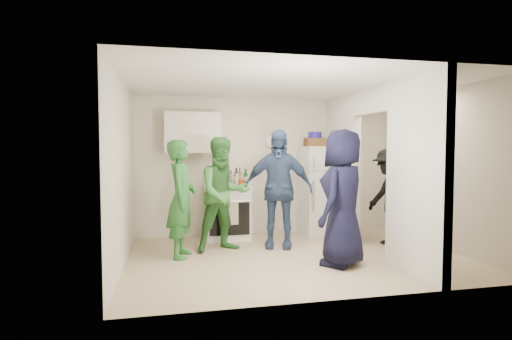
{
  "coord_description": "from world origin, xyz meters",
  "views": [
    {
      "loc": [
        -1.78,
        -5.5,
        1.58
      ],
      "look_at": [
        -0.51,
        0.4,
        1.25
      ],
      "focal_mm": 28.0,
      "sensor_mm": 36.0,
      "label": 1
    }
  ],
  "objects_px": {
    "blue_bowl": "(315,135)",
    "person_green_center": "(224,194)",
    "fridge": "(321,191)",
    "person_navy": "(343,198)",
    "stove": "(227,212)",
    "wicker_basket": "(315,142)",
    "person_nook": "(390,197)",
    "person_green_left": "(181,199)",
    "yellow_cup_stack_top": "(335,139)",
    "person_denim": "(278,189)"
  },
  "relations": [
    {
      "from": "blue_bowl",
      "to": "person_green_center",
      "type": "distance_m",
      "value": 2.18
    },
    {
      "from": "fridge",
      "to": "blue_bowl",
      "type": "bearing_deg",
      "value": 153.43
    },
    {
      "from": "person_navy",
      "to": "stove",
      "type": "bearing_deg",
      "value": -98.83
    },
    {
      "from": "fridge",
      "to": "wicker_basket",
      "type": "height_order",
      "value": "wicker_basket"
    },
    {
      "from": "blue_bowl",
      "to": "person_nook",
      "type": "xyz_separation_m",
      "value": [
        0.91,
        -1.05,
        -1.03
      ]
    },
    {
      "from": "wicker_basket",
      "to": "person_green_left",
      "type": "height_order",
      "value": "wicker_basket"
    },
    {
      "from": "blue_bowl",
      "to": "person_nook",
      "type": "relative_size",
      "value": 0.15
    },
    {
      "from": "person_nook",
      "to": "person_green_center",
      "type": "bearing_deg",
      "value": -100.93
    },
    {
      "from": "stove",
      "to": "yellow_cup_stack_top",
      "type": "distance_m",
      "value": 2.33
    },
    {
      "from": "fridge",
      "to": "person_navy",
      "type": "xyz_separation_m",
      "value": [
        -0.42,
        -1.88,
        0.11
      ]
    },
    {
      "from": "fridge",
      "to": "person_green_left",
      "type": "distance_m",
      "value": 2.72
    },
    {
      "from": "stove",
      "to": "blue_bowl",
      "type": "xyz_separation_m",
      "value": [
        1.62,
        0.02,
        1.35
      ]
    },
    {
      "from": "person_nook",
      "to": "stove",
      "type": "bearing_deg",
      "value": -118.12
    },
    {
      "from": "person_navy",
      "to": "person_nook",
      "type": "xyz_separation_m",
      "value": [
        1.23,
        0.88,
        -0.12
      ]
    },
    {
      "from": "stove",
      "to": "person_green_center",
      "type": "height_order",
      "value": "person_green_center"
    },
    {
      "from": "yellow_cup_stack_top",
      "to": "person_nook",
      "type": "xyz_separation_m",
      "value": [
        0.59,
        -0.9,
        -0.95
      ]
    },
    {
      "from": "wicker_basket",
      "to": "person_denim",
      "type": "xyz_separation_m",
      "value": [
        -0.92,
        -0.79,
        -0.75
      ]
    },
    {
      "from": "person_green_center",
      "to": "person_green_left",
      "type": "bearing_deg",
      "value": -174.33
    },
    {
      "from": "yellow_cup_stack_top",
      "to": "person_green_left",
      "type": "xyz_separation_m",
      "value": [
        -2.75,
        -0.91,
        -0.89
      ]
    },
    {
      "from": "person_navy",
      "to": "person_denim",
      "type": "bearing_deg",
      "value": -105.52
    },
    {
      "from": "person_denim",
      "to": "blue_bowl",
      "type": "bearing_deg",
      "value": 59.71
    },
    {
      "from": "person_green_left",
      "to": "person_navy",
      "type": "bearing_deg",
      "value": -100.41
    },
    {
      "from": "stove",
      "to": "person_green_left",
      "type": "xyz_separation_m",
      "value": [
        -0.81,
        -1.04,
        0.39
      ]
    },
    {
      "from": "fridge",
      "to": "person_denim",
      "type": "relative_size",
      "value": 0.86
    },
    {
      "from": "fridge",
      "to": "yellow_cup_stack_top",
      "type": "bearing_deg",
      "value": -24.44
    },
    {
      "from": "wicker_basket",
      "to": "person_green_left",
      "type": "distance_m",
      "value": 2.78
    },
    {
      "from": "blue_bowl",
      "to": "person_navy",
      "type": "bearing_deg",
      "value": -99.45
    },
    {
      "from": "blue_bowl",
      "to": "person_green_center",
      "type": "relative_size",
      "value": 0.14
    },
    {
      "from": "wicker_basket",
      "to": "person_green_left",
      "type": "xyz_separation_m",
      "value": [
        -2.43,
        -1.06,
        -0.84
      ]
    },
    {
      "from": "blue_bowl",
      "to": "wicker_basket",
      "type": "bearing_deg",
      "value": 0.0
    },
    {
      "from": "stove",
      "to": "person_nook",
      "type": "height_order",
      "value": "person_nook"
    },
    {
      "from": "stove",
      "to": "person_navy",
      "type": "distance_m",
      "value": 2.36
    },
    {
      "from": "person_green_left",
      "to": "person_denim",
      "type": "relative_size",
      "value": 0.91
    },
    {
      "from": "fridge",
      "to": "wicker_basket",
      "type": "relative_size",
      "value": 4.61
    },
    {
      "from": "blue_bowl",
      "to": "person_navy",
      "type": "xyz_separation_m",
      "value": [
        -0.32,
        -1.93,
        -0.9
      ]
    },
    {
      "from": "person_green_left",
      "to": "wicker_basket",
      "type": "bearing_deg",
      "value": -54.36
    },
    {
      "from": "stove",
      "to": "person_navy",
      "type": "height_order",
      "value": "person_navy"
    },
    {
      "from": "stove",
      "to": "yellow_cup_stack_top",
      "type": "relative_size",
      "value": 3.71
    },
    {
      "from": "blue_bowl",
      "to": "person_nook",
      "type": "distance_m",
      "value": 1.73
    },
    {
      "from": "stove",
      "to": "person_nook",
      "type": "relative_size",
      "value": 0.59
    },
    {
      "from": "yellow_cup_stack_top",
      "to": "person_navy",
      "type": "height_order",
      "value": "yellow_cup_stack_top"
    },
    {
      "from": "stove",
      "to": "person_navy",
      "type": "xyz_separation_m",
      "value": [
        1.3,
        -1.91,
        0.45
      ]
    },
    {
      "from": "yellow_cup_stack_top",
      "to": "person_nook",
      "type": "distance_m",
      "value": 1.43
    },
    {
      "from": "wicker_basket",
      "to": "person_navy",
      "type": "relative_size",
      "value": 0.19
    },
    {
      "from": "wicker_basket",
      "to": "person_nook",
      "type": "distance_m",
      "value": 1.66
    },
    {
      "from": "person_nook",
      "to": "person_denim",
      "type": "bearing_deg",
      "value": -104.05
    },
    {
      "from": "blue_bowl",
      "to": "person_denim",
      "type": "relative_size",
      "value": 0.13
    },
    {
      "from": "fridge",
      "to": "person_navy",
      "type": "height_order",
      "value": "person_navy"
    },
    {
      "from": "fridge",
      "to": "person_green_center",
      "type": "relative_size",
      "value": 0.92
    },
    {
      "from": "yellow_cup_stack_top",
      "to": "person_green_center",
      "type": "xyz_separation_m",
      "value": [
        -2.1,
        -0.67,
        -0.86
      ]
    }
  ]
}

